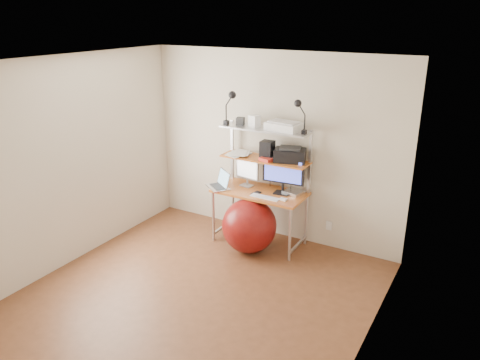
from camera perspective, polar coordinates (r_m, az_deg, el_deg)
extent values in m
plane|color=brown|center=(5.34, -5.05, -13.71)|extent=(3.60, 3.60, 0.00)
plane|color=silver|center=(4.47, -6.03, 14.06)|extent=(3.60, 3.60, 0.00)
plane|color=beige|center=(6.24, 4.02, 4.06)|extent=(3.60, 0.00, 3.60)
plane|color=beige|center=(3.59, -22.41, -9.94)|extent=(3.60, 0.00, 3.60)
plane|color=beige|center=(5.94, -19.89, 2.07)|extent=(0.00, 3.60, 3.60)
plane|color=beige|center=(4.07, 15.84, -5.52)|extent=(0.00, 3.60, 3.60)
cube|color=#C56B26|center=(6.10, 2.43, -1.49)|extent=(1.20, 0.60, 0.03)
cylinder|color=silver|center=(6.30, -3.26, -4.45)|extent=(0.04, 0.04, 0.71)
cylinder|color=silver|center=(6.70, -0.85, -2.87)|extent=(0.04, 0.04, 0.71)
cylinder|color=silver|center=(5.82, 6.11, -6.68)|extent=(0.04, 0.04, 0.71)
cylinder|color=silver|center=(6.26, 8.05, -4.80)|extent=(0.04, 0.04, 0.71)
cube|color=silver|center=(6.44, -0.96, 3.69)|extent=(0.03, 0.04, 0.84)
cube|color=silver|center=(5.97, 8.51, 2.13)|extent=(0.03, 0.04, 0.84)
cube|color=#C56B26|center=(6.07, 3.05, 2.55)|extent=(1.18, 0.34, 0.02)
cube|color=silver|center=(5.97, 3.12, 6.22)|extent=(1.18, 0.34, 0.02)
cube|color=silver|center=(6.26, 10.79, -5.49)|extent=(0.08, 0.01, 0.12)
cube|color=#BABABF|center=(6.26, 0.81, -0.67)|extent=(0.18, 0.15, 0.01)
cylinder|color=#BABABF|center=(6.26, 0.90, -0.17)|extent=(0.03, 0.03, 0.09)
cube|color=#BABABF|center=(6.21, 0.91, 1.36)|extent=(0.35, 0.08, 0.26)
plane|color=white|center=(6.19, 0.83, 1.32)|extent=(0.31, 0.05, 0.32)
cube|color=black|center=(6.03, 5.13, -1.58)|extent=(0.21, 0.17, 0.01)
cylinder|color=black|center=(6.02, 5.23, -0.92)|extent=(0.03, 0.03, 0.12)
cube|color=black|center=(5.95, 5.30, 1.11)|extent=(0.55, 0.08, 0.33)
plane|color=blue|center=(5.93, 5.23, 1.06)|extent=(0.49, 0.04, 0.49)
cube|color=silver|center=(6.21, -2.71, -0.88)|extent=(0.41, 0.38, 0.02)
cube|color=#2B2B2D|center=(6.21, -2.71, -0.79)|extent=(0.31, 0.28, 0.00)
cube|color=silver|center=(6.21, -1.74, 0.27)|extent=(0.31, 0.25, 0.22)
plane|color=#6C9AB4|center=(6.21, -1.74, 0.27)|extent=(0.29, 0.24, 0.29)
cube|color=silver|center=(5.88, 3.06, -2.12)|extent=(0.39, 0.12, 0.01)
cube|color=silver|center=(5.81, 5.29, -2.37)|extent=(0.10, 0.07, 0.02)
cube|color=silver|center=(6.04, 6.57, -1.46)|extent=(0.26, 0.26, 0.04)
cube|color=black|center=(6.01, 1.98, -1.61)|extent=(0.10, 0.15, 0.01)
cube|color=black|center=(5.95, 6.10, 3.01)|extent=(0.45, 0.37, 0.16)
cube|color=#2B2B2D|center=(5.93, 6.14, 3.89)|extent=(0.31, 0.26, 0.03)
cube|color=black|center=(6.03, 3.34, 3.69)|extent=(0.16, 0.16, 0.23)
cube|color=red|center=(5.95, 3.18, 2.50)|extent=(0.18, 0.15, 0.04)
cube|color=silver|center=(5.87, 5.39, 6.52)|extent=(0.46, 0.33, 0.10)
cube|color=#BABABF|center=(5.86, 5.41, 7.06)|extent=(0.39, 0.26, 0.02)
cube|color=silver|center=(6.02, 1.76, 7.19)|extent=(0.15, 0.14, 0.15)
cube|color=#2B2B2D|center=(6.13, 0.04, 7.19)|extent=(0.12, 0.12, 0.10)
cube|color=black|center=(6.16, -1.69, 7.03)|extent=(0.05, 0.07, 0.05)
cylinder|color=black|center=(6.13, -1.70, 8.18)|extent=(0.02, 0.02, 0.20)
sphere|color=black|center=(6.03, -0.95, 10.33)|extent=(0.10, 0.10, 0.10)
cube|color=black|center=(5.71, 7.83, 5.82)|extent=(0.05, 0.06, 0.05)
cylinder|color=black|center=(5.69, 7.88, 6.96)|extent=(0.02, 0.02, 0.18)
sphere|color=black|center=(5.67, 7.07, 9.27)|extent=(0.09, 0.09, 0.09)
sphere|color=maroon|center=(6.03, 1.14, -5.60)|extent=(0.71, 0.71, 0.71)
cube|color=white|center=(6.27, -0.22, 3.27)|extent=(0.29, 0.33, 0.00)
cube|color=white|center=(6.20, -0.30, 3.11)|extent=(0.29, 0.33, 0.00)
cube|color=white|center=(6.29, -0.14, 3.40)|extent=(0.24, 0.30, 0.00)
cube|color=white|center=(6.21, -0.02, 3.25)|extent=(0.27, 0.32, 0.00)
cube|color=white|center=(6.22, 0.15, 3.32)|extent=(0.30, 0.34, 0.00)
cube|color=white|center=(6.19, -0.17, 3.28)|extent=(0.30, 0.34, 0.00)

